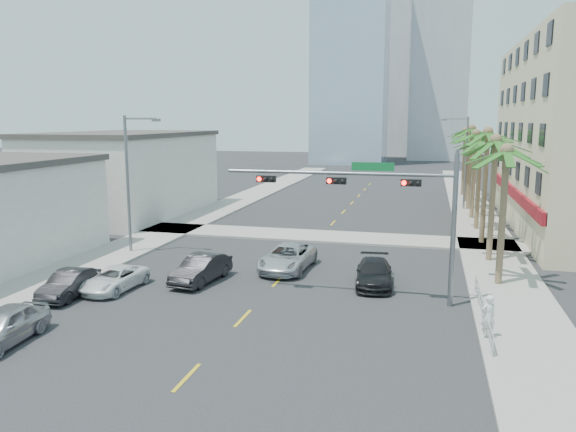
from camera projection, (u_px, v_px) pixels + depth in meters
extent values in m
plane|color=#262628|center=(209.00, 354.00, 21.17)|extent=(260.00, 260.00, 0.00)
cube|color=gray|center=(491.00, 251.00, 37.39)|extent=(4.00, 120.00, 0.15)
cube|color=gray|center=(162.00, 233.00, 43.16)|extent=(4.00, 120.00, 0.15)
cube|color=gray|center=(320.00, 236.00, 42.18)|extent=(80.00, 4.00, 0.15)
cube|color=maroon|center=(511.00, 191.00, 45.86)|extent=(0.30, 28.00, 0.80)
cube|color=beige|center=(126.00, 176.00, 52.01)|extent=(11.00, 18.00, 7.20)
cube|color=#99B2C6|center=(351.00, 40.00, 109.78)|extent=(14.00, 14.00, 48.00)
cube|color=#ADADB2|center=(441.00, 18.00, 119.00)|extent=(12.00, 12.00, 60.00)
cube|color=#ADADB2|center=(388.00, 69.00, 137.76)|extent=(16.00, 16.00, 42.00)
cylinder|color=slate|center=(453.00, 232.00, 26.04)|extent=(0.24, 0.24, 7.20)
cylinder|color=slate|center=(337.00, 173.00, 26.92)|extent=(11.00, 0.16, 0.16)
cube|color=#0C662D|center=(373.00, 167.00, 26.45)|extent=(2.00, 0.05, 0.40)
cube|color=black|center=(411.00, 183.00, 25.99)|extent=(0.95, 0.28, 0.32)
sphere|color=#FF0C05|center=(404.00, 183.00, 25.92)|extent=(0.22, 0.22, 0.22)
cube|color=black|center=(336.00, 181.00, 26.84)|extent=(0.95, 0.28, 0.32)
sphere|color=#FF0C05|center=(329.00, 181.00, 26.76)|extent=(0.22, 0.22, 0.22)
cube|color=black|center=(266.00, 179.00, 27.68)|extent=(0.95, 0.28, 0.32)
sphere|color=#FF0C05|center=(259.00, 179.00, 27.60)|extent=(0.22, 0.22, 0.22)
cylinder|color=brown|center=(502.00, 219.00, 29.24)|extent=(0.36, 0.36, 7.20)
cylinder|color=brown|center=(492.00, 202.00, 34.17)|extent=(0.36, 0.36, 7.56)
cylinder|color=brown|center=(485.00, 189.00, 39.11)|extent=(0.36, 0.36, 7.92)
cylinder|color=brown|center=(478.00, 186.00, 44.14)|extent=(0.36, 0.36, 7.20)
cylinder|color=brown|center=(474.00, 177.00, 49.08)|extent=(0.36, 0.36, 7.56)
cylinder|color=brown|center=(470.00, 170.00, 54.02)|extent=(0.36, 0.36, 7.92)
cylinder|color=brown|center=(466.00, 169.00, 59.05)|extent=(0.36, 0.36, 7.20)
cylinder|color=brown|center=(464.00, 163.00, 63.99)|extent=(0.36, 0.36, 7.56)
cylinder|color=slate|center=(128.00, 185.00, 36.48)|extent=(0.20, 0.20, 9.00)
cylinder|color=slate|center=(140.00, 118.00, 35.48)|extent=(2.20, 0.12, 0.12)
cube|color=slate|center=(156.00, 120.00, 35.23)|extent=(0.50, 0.25, 0.18)
cylinder|color=slate|center=(466.00, 164.00, 54.02)|extent=(0.20, 0.20, 9.00)
cylinder|color=slate|center=(456.00, 119.00, 53.55)|extent=(2.20, 0.12, 0.12)
cube|color=slate|center=(444.00, 120.00, 53.84)|extent=(0.50, 0.25, 0.18)
cylinder|color=silver|center=(483.00, 311.00, 24.34)|extent=(0.08, 8.00, 0.08)
cylinder|color=silver|center=(483.00, 303.00, 24.28)|extent=(0.08, 8.00, 0.08)
cylinder|color=silver|center=(492.00, 348.00, 20.52)|extent=(0.08, 0.08, 1.00)
cylinder|color=silver|center=(487.00, 328.00, 22.43)|extent=(0.08, 0.08, 1.00)
cylinder|color=silver|center=(483.00, 312.00, 24.34)|extent=(0.08, 0.08, 1.00)
cylinder|color=silver|center=(479.00, 298.00, 26.26)|extent=(0.08, 0.08, 1.00)
cylinder|color=silver|center=(476.00, 286.00, 28.17)|extent=(0.08, 0.08, 1.00)
imported|color=#ACACB1|center=(3.00, 326.00, 22.05)|extent=(2.00, 4.41, 1.47)
imported|color=black|center=(69.00, 284.00, 27.94)|extent=(1.69, 4.10, 1.32)
imported|color=white|center=(115.00, 279.00, 29.05)|extent=(2.25, 4.37, 1.18)
imported|color=black|center=(201.00, 269.00, 30.47)|extent=(2.14, 4.63, 1.47)
imported|color=silver|center=(288.00, 257.00, 32.94)|extent=(2.78, 5.49, 1.49)
imported|color=black|center=(374.00, 273.00, 29.88)|extent=(2.28, 4.76, 1.34)
imported|color=white|center=(488.00, 316.00, 22.29)|extent=(0.76, 0.67, 1.75)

